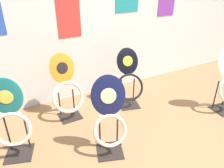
{
  "coord_description": "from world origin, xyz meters",
  "views": [
    {
      "loc": [
        -1.54,
        -1.01,
        1.78
      ],
      "look_at": [
        -0.43,
        1.09,
        0.55
      ],
      "focal_mm": 35.0,
      "sensor_mm": 36.0,
      "label": 1
    }
  ],
  "objects_px": {
    "toilet_seat_display_jazz_black": "(129,80)",
    "toilet_seat_display_orange_sun": "(67,92)",
    "toilet_seat_display_teal_sax": "(11,121)",
    "toilet_seat_display_navy_moon": "(109,118)"
  },
  "relations": [
    {
      "from": "toilet_seat_display_teal_sax",
      "to": "toilet_seat_display_navy_moon",
      "type": "bearing_deg",
      "value": -24.05
    },
    {
      "from": "toilet_seat_display_navy_moon",
      "to": "toilet_seat_display_jazz_black",
      "type": "xyz_separation_m",
      "value": [
        0.69,
        0.72,
        -0.03
      ]
    },
    {
      "from": "toilet_seat_display_teal_sax",
      "to": "toilet_seat_display_orange_sun",
      "type": "xyz_separation_m",
      "value": [
        0.71,
        0.43,
        -0.07
      ]
    },
    {
      "from": "toilet_seat_display_navy_moon",
      "to": "toilet_seat_display_orange_sun",
      "type": "bearing_deg",
      "value": 103.02
    },
    {
      "from": "toilet_seat_display_navy_moon",
      "to": "toilet_seat_display_teal_sax",
      "type": "xyz_separation_m",
      "value": [
        -0.9,
        0.4,
        0.01
      ]
    },
    {
      "from": "toilet_seat_display_jazz_black",
      "to": "toilet_seat_display_orange_sun",
      "type": "height_order",
      "value": "toilet_seat_display_orange_sun"
    },
    {
      "from": "toilet_seat_display_navy_moon",
      "to": "toilet_seat_display_orange_sun",
      "type": "distance_m",
      "value": 0.85
    },
    {
      "from": "toilet_seat_display_orange_sun",
      "to": "toilet_seat_display_jazz_black",
      "type": "bearing_deg",
      "value": -6.88
    },
    {
      "from": "toilet_seat_display_orange_sun",
      "to": "toilet_seat_display_teal_sax",
      "type": "bearing_deg",
      "value": -148.86
    },
    {
      "from": "toilet_seat_display_navy_moon",
      "to": "toilet_seat_display_teal_sax",
      "type": "relative_size",
      "value": 0.97
    }
  ]
}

